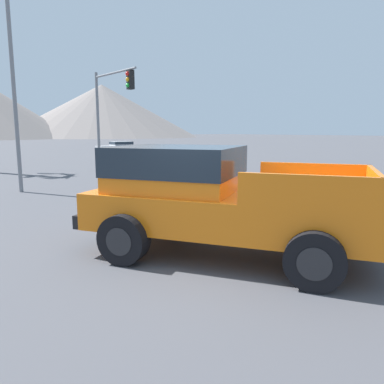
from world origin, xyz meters
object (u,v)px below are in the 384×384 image
(traffic_light_main, at_px, (111,100))
(street_lamp_post, at_px, (10,44))
(parked_car_silver, at_px, (121,147))
(orange_pickup_truck, at_px, (209,194))

(traffic_light_main, relative_size, street_lamp_post, 0.62)
(parked_car_silver, height_order, street_lamp_post, street_lamp_post)
(orange_pickup_truck, relative_size, street_lamp_post, 0.63)
(orange_pickup_truck, xyz_separation_m, parked_car_silver, (13.41, 27.12, -0.48))
(street_lamp_post, bearing_deg, traffic_light_main, 33.62)
(parked_car_silver, xyz_separation_m, traffic_light_main, (-8.21, -13.84, 3.18))
(parked_car_silver, bearing_deg, street_lamp_post, 149.45)
(parked_car_silver, height_order, traffic_light_main, traffic_light_main)
(orange_pickup_truck, distance_m, parked_car_silver, 30.26)
(traffic_light_main, xyz_separation_m, street_lamp_post, (-5.81, -3.86, 1.34))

